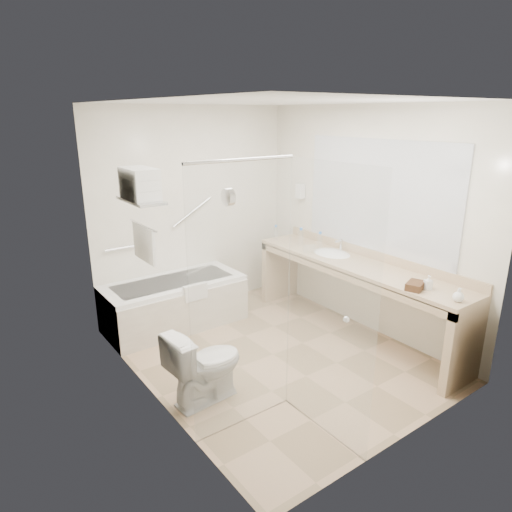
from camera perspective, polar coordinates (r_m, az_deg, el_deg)
floor at (r=4.87m, az=2.13°, el=-12.18°), size 3.20×3.20×0.00m
ceiling at (r=4.23m, az=2.53°, el=18.72°), size 2.60×3.20×0.10m
wall_back at (r=5.69m, az=-7.76°, el=5.58°), size 2.60×0.10×2.50m
wall_front at (r=3.35m, az=19.57°, el=-3.81°), size 2.60×0.10×2.50m
wall_left at (r=3.75m, az=-13.47°, el=-0.98°), size 0.10×3.20×2.50m
wall_right at (r=5.27m, az=13.51°, el=4.30°), size 0.10×3.20×2.50m
bathtub at (r=5.46m, az=-10.14°, el=-5.80°), size 1.60×0.73×0.59m
grab_bar_short at (r=5.36m, az=-16.37°, el=0.96°), size 0.40×0.03×0.03m
grab_bar_long at (r=5.63m, az=-8.02°, el=5.45°), size 0.53×0.03×0.33m
shower_enclosure at (r=3.39m, az=3.59°, el=-5.86°), size 0.96×0.91×2.11m
towel_shelf at (r=4.00m, az=-14.25°, el=7.53°), size 0.24×0.55×0.81m
vanity_counter at (r=5.15m, az=12.28°, el=-3.02°), size 0.55×2.70×0.95m
sink at (r=5.37m, az=9.46°, el=0.03°), size 0.40×0.52×0.14m
faucet at (r=5.44m, az=10.60°, el=1.40°), size 0.03×0.03×0.14m
mirror at (r=5.11m, az=14.95°, el=7.23°), size 0.02×2.00×1.20m
hairdryer_unit at (r=5.92m, az=5.57°, el=8.08°), size 0.08×0.10×0.18m
toilet at (r=4.05m, az=-6.36°, el=-13.38°), size 0.71×0.44×0.67m
amenity_basket at (r=4.46m, az=19.28°, el=-3.52°), size 0.24×0.20×0.07m
soap_bottle_a at (r=4.49m, az=20.68°, el=-3.56°), size 0.11×0.15×0.06m
soap_bottle_b at (r=4.31m, az=23.97°, el=-4.63°), size 0.11×0.13×0.10m
water_bottle_left at (r=5.84m, az=2.49°, el=2.89°), size 0.06×0.06×0.19m
water_bottle_mid at (r=5.47m, az=7.99°, el=1.84°), size 0.07×0.07×0.22m
water_bottle_right at (r=5.60m, az=5.63°, el=2.33°), size 0.07×0.07×0.22m
drinking_glass_near at (r=5.33m, az=7.10°, el=0.89°), size 0.09×0.09×0.10m
drinking_glass_far at (r=5.34m, az=6.27°, el=0.88°), size 0.07×0.07×0.08m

